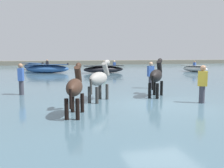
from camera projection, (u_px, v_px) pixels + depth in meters
ground_plane at (163, 111)px, 8.75m from camera, size 120.00×120.00×0.00m
water_surface at (104, 79)px, 18.36m from camera, size 90.00×90.00×0.26m
horse_lead_grey at (99, 80)px, 9.16m from camera, size 1.23×1.49×1.80m
horse_trailing_dark_bay at (75, 88)px, 6.97m from camera, size 0.74×1.62×1.76m
horse_flank_black at (156, 77)px, 10.11m from camera, size 1.24×1.55×1.85m
boat_near_port at (195, 69)px, 24.74m from camera, size 1.97×3.08×1.11m
boat_distant_west at (34, 67)px, 27.27m from camera, size 3.23×4.13×0.92m
boat_distant_east at (104, 69)px, 23.15m from camera, size 3.98×1.45×1.17m
boat_far_inshore at (48, 69)px, 23.07m from camera, size 4.20×2.14×1.28m
person_wading_close at (202, 86)px, 8.76m from camera, size 0.38×0.33×1.63m
person_wading_mid at (21, 81)px, 10.55m from camera, size 0.24×0.34×1.63m
person_spectator_far at (151, 77)px, 12.60m from camera, size 0.33×0.22×1.63m
far_shoreline at (74, 63)px, 41.73m from camera, size 80.00×2.40×0.96m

